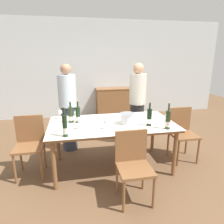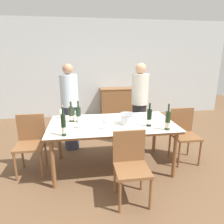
{
  "view_description": "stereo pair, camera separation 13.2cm",
  "coord_description": "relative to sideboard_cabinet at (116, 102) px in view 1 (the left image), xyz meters",
  "views": [
    {
      "loc": [
        -0.57,
        -2.92,
        1.8
      ],
      "look_at": [
        0.0,
        0.0,
        0.95
      ],
      "focal_mm": 32.0,
      "sensor_mm": 36.0,
      "label": 1
    },
    {
      "loc": [
        -0.44,
        -2.94,
        1.8
      ],
      "look_at": [
        0.0,
        0.0,
        0.95
      ],
      "focal_mm": 32.0,
      "sensor_mm": 36.0,
      "label": 2
    }
  ],
  "objects": [
    {
      "name": "chair_left_end",
      "position": [
        -1.95,
        -2.74,
        0.1
      ],
      "size": [
        0.42,
        0.42,
        0.92
      ],
      "color": "brown",
      "rests_on": "ground_plane"
    },
    {
      "name": "ice_bucket",
      "position": [
        -0.46,
        -2.9,
        0.43
      ],
      "size": [
        0.23,
        0.23,
        0.17
      ],
      "color": "silver",
      "rests_on": "dining_table"
    },
    {
      "name": "wine_bottle_3",
      "position": [
        -1.31,
        -2.66,
        0.46
      ],
      "size": [
        0.08,
        0.08,
        0.35
      ],
      "color": "#28381E",
      "rests_on": "dining_table"
    },
    {
      "name": "wine_glass_2",
      "position": [
        -0.82,
        -3.07,
        0.44
      ],
      "size": [
        0.08,
        0.08,
        0.15
      ],
      "color": "white",
      "rests_on": "dining_table"
    },
    {
      "name": "wine_glass_4",
      "position": [
        -1.49,
        -2.43,
        0.45
      ],
      "size": [
        0.08,
        0.08,
        0.16
      ],
      "color": "white",
      "rests_on": "dining_table"
    },
    {
      "name": "wine_glass_1",
      "position": [
        -1.18,
        -3.0,
        0.45
      ],
      "size": [
        0.08,
        0.08,
        0.16
      ],
      "color": "white",
      "rests_on": "dining_table"
    },
    {
      "name": "sideboard_cabinet",
      "position": [
        0.0,
        0.0,
        0.0
      ],
      "size": [
        1.22,
        0.46,
        0.87
      ],
      "color": "brown",
      "rests_on": "ground_plane"
    },
    {
      "name": "person_guest_left",
      "position": [
        0.0,
        -1.98,
        0.4
      ],
      "size": [
        0.33,
        0.33,
        1.66
      ],
      "color": "#262628",
      "rests_on": "ground_plane"
    },
    {
      "name": "dining_table",
      "position": [
        -0.68,
        -2.82,
        0.27
      ],
      "size": [
        1.95,
        1.05,
        0.77
      ],
      "color": "brown",
      "rests_on": "ground_plane"
    },
    {
      "name": "wine_bottle_4",
      "position": [
        -1.2,
        -2.7,
        0.46
      ],
      "size": [
        0.08,
        0.08,
        0.36
      ],
      "color": "black",
      "rests_on": "dining_table"
    },
    {
      "name": "back_wall",
      "position": [
        -0.68,
        0.29,
        0.97
      ],
      "size": [
        8.0,
        0.1,
        2.8
      ],
      "color": "silver",
      "rests_on": "ground_plane"
    },
    {
      "name": "wine_bottle_1",
      "position": [
        -0.15,
        -3.04,
        0.46
      ],
      "size": [
        0.07,
        0.07,
        0.35
      ],
      "color": "black",
      "rests_on": "dining_table"
    },
    {
      "name": "wine_glass_0",
      "position": [
        0.19,
        -2.92,
        0.43
      ],
      "size": [
        0.07,
        0.07,
        0.13
      ],
      "color": "white",
      "rests_on": "dining_table"
    },
    {
      "name": "wine_bottle_0",
      "position": [
        -1.38,
        -3.24,
        0.48
      ],
      "size": [
        0.06,
        0.06,
        0.41
      ],
      "color": "black",
      "rests_on": "dining_table"
    },
    {
      "name": "chair_near_front",
      "position": [
        -0.56,
        -3.58,
        0.08
      ],
      "size": [
        0.42,
        0.42,
        0.89
      ],
      "color": "brown",
      "rests_on": "ground_plane"
    },
    {
      "name": "wine_glass_3",
      "position": [
        -1.23,
        -2.54,
        0.44
      ],
      "size": [
        0.07,
        0.07,
        0.15
      ],
      "color": "white",
      "rests_on": "dining_table"
    },
    {
      "name": "ground_plane",
      "position": [
        -0.68,
        -2.82,
        -0.43
      ],
      "size": [
        12.0,
        12.0,
        0.0
      ],
      "primitive_type": "plane",
      "color": "brown"
    },
    {
      "name": "person_host",
      "position": [
        -1.37,
        -2.0,
        0.4
      ],
      "size": [
        0.33,
        0.33,
        1.66
      ],
      "color": "#383F56",
      "rests_on": "ground_plane"
    },
    {
      "name": "chair_right_end",
      "position": [
        0.59,
        -2.74,
        0.1
      ],
      "size": [
        0.42,
        0.42,
        0.92
      ],
      "color": "brown",
      "rests_on": "ground_plane"
    },
    {
      "name": "wine_bottle_2",
      "position": [
        0.06,
        -3.23,
        0.47
      ],
      "size": [
        0.08,
        0.08,
        0.4
      ],
      "color": "#28381E",
      "rests_on": "dining_table"
    }
  ]
}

